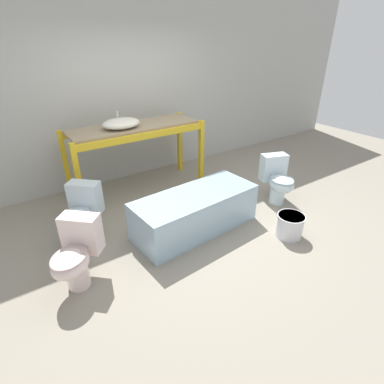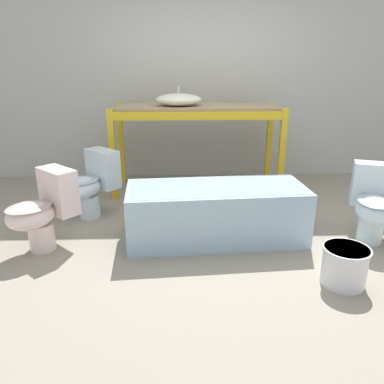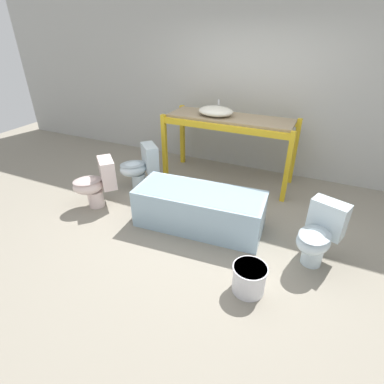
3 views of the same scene
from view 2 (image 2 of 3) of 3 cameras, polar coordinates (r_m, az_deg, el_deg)
ground_plane at (r=3.73m, az=4.31°, el=-6.08°), size 12.00×12.00×0.00m
warehouse_wall_rear at (r=5.36m, az=2.40°, el=19.35°), size 10.80×0.08×3.20m
shelving_rack at (r=4.73m, az=0.72°, el=11.07°), size 2.08×0.74×1.08m
sink_basin at (r=4.64m, az=-2.06°, el=13.89°), size 0.55×0.41×0.23m
bathtub_main at (r=3.49m, az=3.69°, el=-2.60°), size 1.68×0.77×0.51m
toilet_near at (r=3.53m, az=-21.75°, el=-2.42°), size 0.66×0.67×0.70m
toilet_far at (r=4.12m, az=-15.13°, el=1.35°), size 0.66×0.67×0.70m
toilet_extra at (r=3.81m, az=25.95°, el=-1.46°), size 0.53×0.67×0.70m
bucket_white at (r=3.06m, az=22.22°, el=-10.27°), size 0.35×0.35×0.30m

